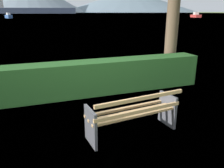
% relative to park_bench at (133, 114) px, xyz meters
% --- Properties ---
extents(ground_plane, '(1400.00, 1400.00, 0.00)m').
position_rel_park_bench_xyz_m(ground_plane, '(-0.01, 0.06, -0.43)').
color(ground_plane, olive).
extents(water_surface, '(620.00, 620.00, 0.00)m').
position_rel_park_bench_xyz_m(water_surface, '(-0.01, 308.55, -0.43)').
color(water_surface, slate).
rests_on(water_surface, ground_plane).
extents(park_bench, '(1.81, 0.75, 0.87)m').
position_rel_park_bench_xyz_m(park_bench, '(0.00, 0.00, 0.00)').
color(park_bench, tan).
rests_on(park_bench, ground_plane).
extents(hedge_row, '(6.38, 0.69, 0.94)m').
position_rel_park_bench_xyz_m(hedge_row, '(-0.01, 2.48, 0.04)').
color(hedge_row, '#285B23').
rests_on(hedge_row, ground_plane).
extents(cargo_ship_large, '(112.74, 39.53, 19.04)m').
position_rel_park_bench_xyz_m(cargo_ship_large, '(-12.02, 283.14, 4.90)').
color(cargo_ship_large, '#2D384C').
rests_on(cargo_ship_large, water_surface).
extents(fishing_boat_near, '(3.79, 6.35, 2.12)m').
position_rel_park_bench_xyz_m(fishing_boat_near, '(60.51, 72.03, 0.32)').
color(fishing_boat_near, '#B2332D').
rests_on(fishing_boat_near, water_surface).
extents(sailboat_mid, '(2.79, 4.82, 1.89)m').
position_rel_park_bench_xyz_m(sailboat_mid, '(-8.07, 84.63, 0.28)').
color(sailboat_mid, '#335693').
rests_on(sailboat_mid, water_surface).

